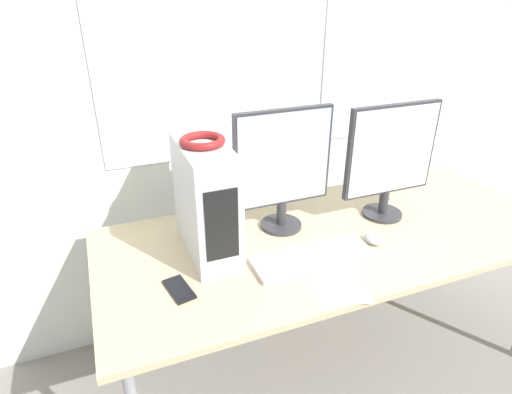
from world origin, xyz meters
TOP-DOWN VIEW (x-y plane):
  - wall_back at (0.00, 1.00)m, footprint 8.00×0.07m
  - desk at (0.00, 0.44)m, footprint 2.07×0.87m
  - pc_tower at (-0.56, 0.52)m, footprint 0.18×0.43m
  - headphones at (-0.56, 0.52)m, footprint 0.17×0.17m
  - monitor_main at (-0.19, 0.58)m, footprint 0.44×0.19m
  - monitor_right_near at (0.30, 0.50)m, footprint 0.45×0.19m
  - keyboard at (-0.18, 0.29)m, footprint 0.50×0.17m
  - mouse at (0.12, 0.31)m, footprint 0.06×0.09m
  - cell_phone at (-0.73, 0.30)m, footprint 0.10×0.16m
  - paper_sheet_left at (-0.16, 0.15)m, footprint 0.29×0.35m

SIDE VIEW (x-z plane):
  - desk at x=0.00m, z-range 0.33..1.10m
  - paper_sheet_left at x=-0.16m, z-range 0.76..0.76m
  - cell_phone at x=-0.73m, z-range 0.76..0.77m
  - keyboard at x=-0.18m, z-range 0.76..0.78m
  - mouse at x=0.12m, z-range 0.76..0.80m
  - pc_tower at x=-0.56m, z-range 0.76..1.23m
  - monitor_right_near at x=0.30m, z-range 0.79..1.33m
  - monitor_main at x=-0.19m, z-range 0.79..1.34m
  - headphones at x=-0.56m, z-range 1.23..1.26m
  - wall_back at x=0.00m, z-range 0.00..2.70m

